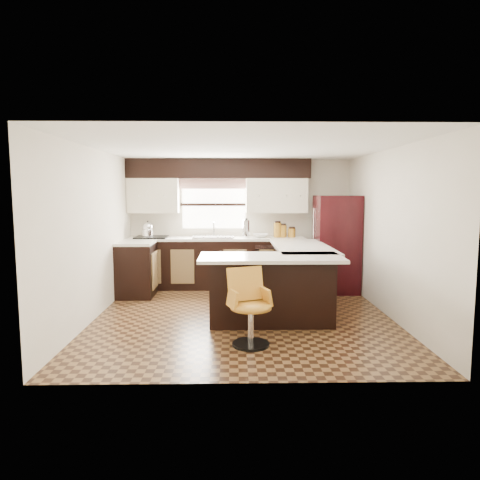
{
  "coord_description": "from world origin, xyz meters",
  "views": [
    {
      "loc": [
        -0.16,
        -6.03,
        1.78
      ],
      "look_at": [
        -0.03,
        0.45,
        1.06
      ],
      "focal_mm": 32.0,
      "sensor_mm": 36.0,
      "label": 1
    }
  ],
  "objects_px": {
    "refrigerator": "(336,244)",
    "bar_chair": "(251,308)",
    "peninsula_long": "(298,277)",
    "peninsula_return": "(271,291)"
  },
  "relations": [
    {
      "from": "refrigerator",
      "to": "peninsula_return",
      "type": "bearing_deg",
      "value": -125.54
    },
    {
      "from": "peninsula_long",
      "to": "peninsula_return",
      "type": "height_order",
      "value": "same"
    },
    {
      "from": "bar_chair",
      "to": "peninsula_return",
      "type": "bearing_deg",
      "value": 50.55
    },
    {
      "from": "peninsula_return",
      "to": "bar_chair",
      "type": "height_order",
      "value": "same"
    },
    {
      "from": "peninsula_return",
      "to": "refrigerator",
      "type": "distance_m",
      "value": 2.33
    },
    {
      "from": "peninsula_long",
      "to": "refrigerator",
      "type": "distance_m",
      "value": 1.27
    },
    {
      "from": "peninsula_long",
      "to": "bar_chair",
      "type": "height_order",
      "value": "same"
    },
    {
      "from": "refrigerator",
      "to": "bar_chair",
      "type": "relative_size",
      "value": 1.92
    },
    {
      "from": "peninsula_long",
      "to": "peninsula_return",
      "type": "relative_size",
      "value": 1.18
    },
    {
      "from": "peninsula_return",
      "to": "bar_chair",
      "type": "distance_m",
      "value": 0.91
    }
  ]
}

